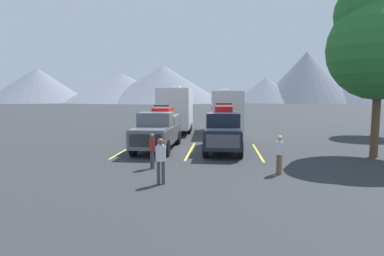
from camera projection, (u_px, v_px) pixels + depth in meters
name	position (u px, v px, depth m)	size (l,w,h in m)	color
ground_plane	(191.00, 149.00, 18.78)	(240.00, 240.00, 0.00)	#2D3033
pickup_truck_a	(159.00, 129.00, 18.67)	(2.11, 5.89, 2.55)	#595B60
pickup_truck_b	(223.00, 129.00, 18.19)	(2.09, 5.57, 2.68)	black
lot_stripe_a	(126.00, 150.00, 18.49)	(0.12, 5.50, 0.01)	gold
lot_stripe_b	(190.00, 151.00, 18.14)	(0.12, 5.50, 0.01)	gold
lot_stripe_c	(258.00, 152.00, 17.79)	(0.12, 5.50, 0.01)	gold
camper_trailer_a	(176.00, 108.00, 26.39)	(2.76, 7.87, 3.95)	white
camper_trailer_b	(225.00, 109.00, 26.11)	(2.64, 7.96, 3.73)	silver
person_a	(152.00, 148.00, 13.79)	(0.28, 0.29, 1.54)	#3F3F42
person_b	(279.00, 152.00, 12.83)	(0.28, 0.31, 1.58)	#726047
person_c	(161.00, 158.00, 11.38)	(0.36, 0.24, 1.67)	#3F3F42
tree_a	(378.00, 40.00, 15.78)	(5.08, 5.08, 9.03)	brown
tree_b	(378.00, 64.00, 24.30)	(4.18, 4.18, 8.04)	brown
mountain_ridge	(203.00, 83.00, 112.86)	(149.63, 45.43, 17.85)	slate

